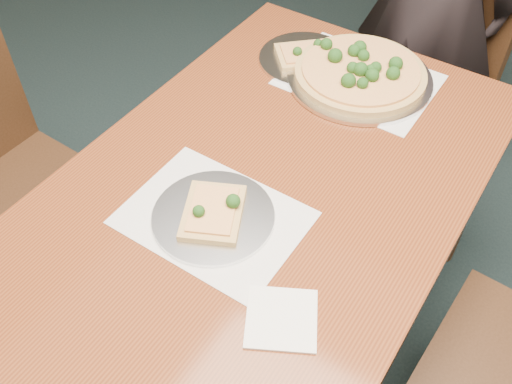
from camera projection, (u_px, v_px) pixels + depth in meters
The scene contains 9 objects.
dining_table at pixel (256, 217), 1.42m from camera, with size 0.90×1.50×0.75m.
chair_far at pixel (435, 59), 2.12m from camera, with size 0.52×0.52×0.91m.
chair_left at pixel (2, 169), 1.74m from camera, with size 0.43×0.43×0.91m.
placemat_main at pixel (359, 80), 1.65m from camera, with size 0.42×0.32×0.00m, color white.
placemat_near at pixel (213, 218), 1.30m from camera, with size 0.40×0.30×0.00m, color white.
pizza_pan at pixel (360, 73), 1.63m from camera, with size 0.42×0.42×0.07m.
slice_plate_near at pixel (214, 214), 1.29m from camera, with size 0.28×0.28×0.06m.
slice_plate_far at pixel (306, 57), 1.71m from camera, with size 0.28×0.28×0.05m.
napkin at pixel (282, 319), 1.13m from camera, with size 0.14×0.14×0.01m, color white.
Camera 1 is at (0.23, -0.37, 1.75)m, focal length 40.00 mm.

